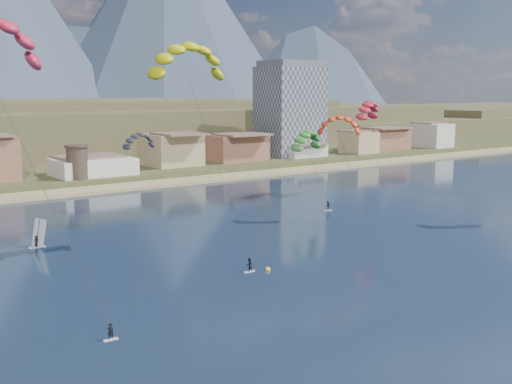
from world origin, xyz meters
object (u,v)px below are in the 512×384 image
apartment_tower (290,109)px  kitesurfer_green (307,138)px  windsurfer (38,238)px  buoy (268,270)px  kitesurfer_yellow (188,56)px  watchtower (77,162)px

apartment_tower → kitesurfer_green: bearing=-126.5°
kitesurfer_green → windsurfer: size_ratio=4.59×
kitesurfer_green → buoy: size_ratio=26.82×
apartment_tower → kitesurfer_green: apartment_tower is taller
kitesurfer_green → buoy: kitesurfer_green is taller
apartment_tower → kitesurfer_yellow: apartment_tower is taller
windsurfer → kitesurfer_green: bearing=9.7°
apartment_tower → windsurfer: bearing=-147.1°
apartment_tower → watchtower: bearing=-170.1°
watchtower → kitesurfer_green: bearing=-50.2°
watchtower → apartment_tower: bearing=9.9°
apartment_tower → kitesurfer_green: (-43.09, -58.27, -4.42)m
apartment_tower → windsurfer: 128.35m
windsurfer → apartment_tower: bearing=32.9°
watchtower → windsurfer: watchtower is taller
watchtower → kitesurfer_yellow: 75.31m
apartment_tower → windsurfer: (-106.82, -69.22, -16.44)m
watchtower → kitesurfer_yellow: kitesurfer_yellow is taller
kitesurfer_yellow → windsurfer: bearing=137.4°
watchtower → buoy: (-5.98, -85.98, -6.24)m
watchtower → kitesurfer_yellow: size_ratio=0.27×
windsurfer → buoy: (20.84, -30.76, -1.26)m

